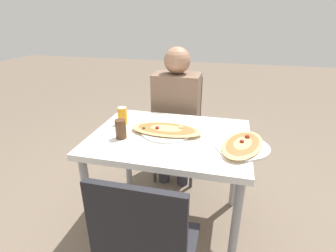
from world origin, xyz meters
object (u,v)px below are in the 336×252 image
at_px(chair_far_seated, 179,123).
at_px(chair_near_camera, 147,251).
at_px(person_seated, 176,106).
at_px(soda_can, 122,116).
at_px(pizza_main, 166,130).
at_px(dining_table, 170,147).
at_px(drink_glass, 121,129).
at_px(pizza_second, 243,145).

xyz_separation_m(chair_far_seated, chair_near_camera, (0.16, -1.44, 0.00)).
xyz_separation_m(person_seated, soda_can, (-0.28, -0.50, 0.08)).
bearing_deg(pizza_main, chair_far_seated, 94.62).
relative_size(dining_table, person_seated, 0.83).
relative_size(chair_far_seated, chair_near_camera, 1.00).
bearing_deg(pizza_main, soda_can, 168.30).
xyz_separation_m(chair_near_camera, pizza_main, (-0.10, 0.75, 0.23)).
bearing_deg(drink_glass, soda_can, 110.23).
relative_size(dining_table, drink_glass, 8.31).
bearing_deg(soda_can, drink_glass, -69.77).
distance_m(chair_near_camera, person_seated, 1.35).
bearing_deg(chair_near_camera, drink_glass, 120.81).
xyz_separation_m(pizza_main, drink_glass, (-0.26, -0.14, 0.04)).
relative_size(chair_far_seated, pizza_main, 1.97).
xyz_separation_m(chair_near_camera, person_seated, (-0.16, 1.32, 0.20)).
xyz_separation_m(pizza_main, soda_can, (-0.34, 0.07, 0.04)).
bearing_deg(dining_table, person_seated, 98.30).
relative_size(chair_far_seated, soda_can, 7.54).
height_order(person_seated, pizza_main, person_seated).
distance_m(soda_can, drink_glass, 0.23).
distance_m(chair_near_camera, drink_glass, 0.76).
distance_m(chair_far_seated, soda_can, 0.73).
height_order(person_seated, soda_can, person_seated).
bearing_deg(chair_far_seated, pizza_main, 94.62).
bearing_deg(soda_can, chair_far_seated, 65.19).
height_order(chair_far_seated, chair_near_camera, same).
height_order(pizza_main, soda_can, soda_can).
bearing_deg(chair_far_seated, drink_glass, 76.08).
height_order(pizza_main, drink_glass, drink_glass).
bearing_deg(chair_far_seated, person_seated, 90.00).
xyz_separation_m(dining_table, person_seated, (-0.09, 0.60, 0.07)).
height_order(chair_near_camera, soda_can, chair_near_camera).
bearing_deg(drink_glass, person_seated, 73.89).
distance_m(person_seated, pizza_second, 0.86).
bearing_deg(drink_glass, pizza_second, 3.45).
bearing_deg(pizza_second, dining_table, 171.88).
height_order(person_seated, drink_glass, person_seated).
bearing_deg(person_seated, chair_far_seated, -90.00).
xyz_separation_m(soda_can, drink_glass, (0.08, -0.21, -0.00)).
bearing_deg(chair_near_camera, person_seated, 96.81).
bearing_deg(drink_glass, pizza_main, 28.84).
bearing_deg(drink_glass, dining_table, 20.55).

